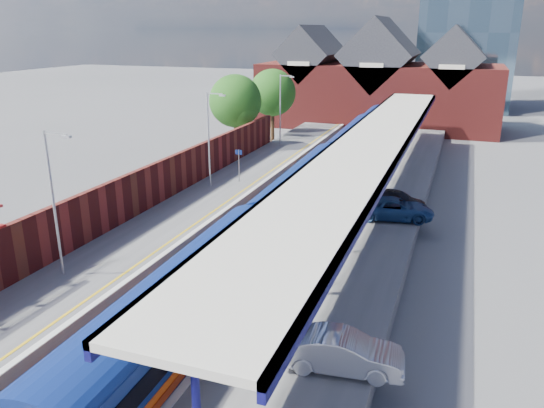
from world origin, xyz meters
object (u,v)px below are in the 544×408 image
(platform_sign, at_px, (239,160))
(parked_car_dark, at_px, (397,200))
(lamp_post_b, at_px, (55,196))
(parked_car_silver, at_px, (343,352))
(train, at_px, (335,161))
(lamp_post_c, at_px, (210,134))
(parked_car_blue, at_px, (395,209))
(lamp_post_d, at_px, (282,105))

(platform_sign, distance_m, parked_car_dark, 12.63)
(lamp_post_b, bearing_deg, parked_car_silver, -11.17)
(platform_sign, relative_size, parked_car_silver, 0.59)
(train, xyz_separation_m, lamp_post_c, (-7.86, -6.34, 2.87))
(lamp_post_b, distance_m, lamp_post_c, 16.00)
(parked_car_blue, bearing_deg, parked_car_dark, -7.60)
(parked_car_dark, bearing_deg, platform_sign, 94.28)
(lamp_post_c, relative_size, platform_sign, 2.80)
(lamp_post_c, relative_size, lamp_post_d, 1.00)
(platform_sign, relative_size, parked_car_dark, 0.64)
(lamp_post_b, bearing_deg, lamp_post_d, 90.00)
(lamp_post_d, height_order, platform_sign, lamp_post_d)
(lamp_post_c, height_order, parked_car_blue, lamp_post_c)
(lamp_post_b, relative_size, lamp_post_c, 1.00)
(lamp_post_b, distance_m, parked_car_silver, 14.87)
(lamp_post_c, xyz_separation_m, parked_car_silver, (14.23, -18.81, -3.30))
(train, bearing_deg, parked_car_blue, -56.01)
(platform_sign, height_order, parked_car_silver, platform_sign)
(train, relative_size, platform_sign, 26.38)
(lamp_post_c, bearing_deg, lamp_post_d, 90.00)
(train, xyz_separation_m, lamp_post_d, (-7.86, 9.66, 2.87))
(train, height_order, parked_car_silver, train)
(lamp_post_d, xyz_separation_m, parked_car_blue, (13.86, -18.56, -3.33))
(train, relative_size, parked_car_silver, 15.68)
(lamp_post_c, height_order, lamp_post_d, same)
(lamp_post_b, relative_size, lamp_post_d, 1.00)
(lamp_post_c, height_order, parked_car_dark, lamp_post_c)
(parked_car_silver, bearing_deg, parked_car_blue, -5.62)
(lamp_post_b, height_order, parked_car_silver, lamp_post_b)
(lamp_post_c, bearing_deg, parked_car_dark, -1.48)
(lamp_post_b, distance_m, parked_car_dark, 21.09)
(platform_sign, height_order, parked_car_dark, platform_sign)
(train, relative_size, parked_car_dark, 16.90)
(lamp_post_b, height_order, parked_car_blue, lamp_post_b)
(lamp_post_d, distance_m, parked_car_blue, 23.40)
(lamp_post_c, relative_size, parked_car_dark, 1.79)
(parked_car_silver, relative_size, parked_car_dark, 1.08)
(lamp_post_c, height_order, platform_sign, lamp_post_c)
(train, distance_m, lamp_post_b, 23.85)
(lamp_post_d, bearing_deg, lamp_post_c, -90.00)
(lamp_post_c, bearing_deg, platform_sign, 55.74)
(train, height_order, platform_sign, platform_sign)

